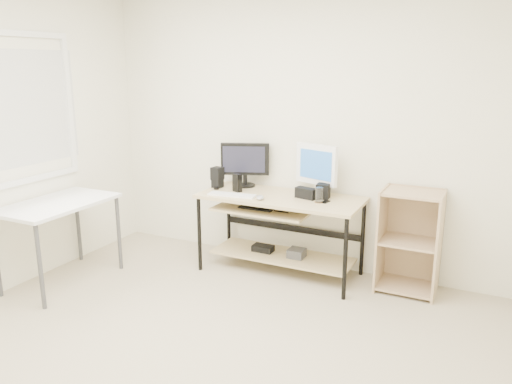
{
  "coord_description": "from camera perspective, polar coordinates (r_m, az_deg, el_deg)",
  "views": [
    {
      "loc": [
        1.74,
        -2.42,
        1.91
      ],
      "look_at": [
        -0.08,
        1.3,
        0.86
      ],
      "focal_mm": 35.0,
      "sensor_mm": 36.0,
      "label": 1
    }
  ],
  "objects": [
    {
      "name": "volume_puck",
      "position": [
        4.83,
        -4.55,
        0.43
      ],
      "size": [
        0.06,
        0.06,
        0.02
      ],
      "primitive_type": "cylinder",
      "rotation": [
        0.0,
        0.0,
        -0.26
      ],
      "color": "black",
      "rests_on": "desk"
    },
    {
      "name": "black_monitor",
      "position": [
        4.89,
        -1.27,
        3.48
      ],
      "size": [
        0.46,
        0.22,
        0.43
      ],
      "rotation": [
        0.0,
        0.0,
        0.38
      ],
      "color": "black",
      "rests_on": "desk"
    },
    {
      "name": "desk",
      "position": [
        4.65,
        2.52,
        -2.94
      ],
      "size": [
        1.5,
        0.65,
        0.75
      ],
      "color": "#CBB681",
      "rests_on": "ground"
    },
    {
      "name": "speaker_left",
      "position": [
        4.89,
        -4.44,
        1.73
      ],
      "size": [
        0.11,
        0.11,
        0.2
      ],
      "rotation": [
        0.0,
        0.0,
        -0.11
      ],
      "color": "black",
      "rests_on": "desk"
    },
    {
      "name": "smartphone",
      "position": [
        4.41,
        7.94,
        -1.12
      ],
      "size": [
        0.07,
        0.11,
        0.01
      ],
      "primitive_type": "cube",
      "rotation": [
        0.0,
        0.0,
        -0.17
      ],
      "color": "black",
      "rests_on": "desk"
    },
    {
      "name": "shelf_unit",
      "position": [
        4.52,
        17.2,
        -5.26
      ],
      "size": [
        0.5,
        0.4,
        0.9
      ],
      "color": "tan",
      "rests_on": "ground"
    },
    {
      "name": "white_imac",
      "position": [
        4.6,
        6.92,
        2.99
      ],
      "size": [
        0.43,
        0.18,
        0.47
      ],
      "rotation": [
        0.0,
        0.0,
        -0.31
      ],
      "color": "silver",
      "rests_on": "desk"
    },
    {
      "name": "side_table",
      "position": [
        4.73,
        -21.69,
        -2.01
      ],
      "size": [
        0.6,
        1.0,
        0.75
      ],
      "color": "white",
      "rests_on": "ground"
    },
    {
      "name": "keyboard",
      "position": [
        4.59,
        -2.76,
        -0.33
      ],
      "size": [
        0.45,
        0.17,
        0.02
      ],
      "primitive_type": "cube",
      "rotation": [
        0.0,
        0.0,
        0.11
      ],
      "color": "white",
      "rests_on": "desk"
    },
    {
      "name": "mouse",
      "position": [
        4.45,
        0.47,
        -0.63
      ],
      "size": [
        0.11,
        0.13,
        0.04
      ],
      "primitive_type": "ellipsoid",
      "rotation": [
        0.0,
        0.0,
        0.38
      ],
      "color": "#ADADB2",
      "rests_on": "desk"
    },
    {
      "name": "coaster",
      "position": [
        4.4,
        7.21,
        -1.16
      ],
      "size": [
        0.09,
        0.09,
        0.01
      ],
      "primitive_type": "cylinder",
      "rotation": [
        0.0,
        0.0,
        -0.1
      ],
      "color": "#9B7546",
      "rests_on": "desk"
    },
    {
      "name": "center_speaker",
      "position": [
        4.51,
        5.75,
        -0.13
      ],
      "size": [
        0.21,
        0.13,
        0.1
      ],
      "primitive_type": "cube",
      "rotation": [
        0.0,
        0.0,
        -0.22
      ],
      "color": "black",
      "rests_on": "desk"
    },
    {
      "name": "room",
      "position": [
        3.15,
        -11.14,
        3.09
      ],
      "size": [
        4.01,
        4.01,
        2.62
      ],
      "color": "#B8AA8D",
      "rests_on": "ground"
    },
    {
      "name": "drinking_glass",
      "position": [
        4.38,
        7.24,
        -0.3
      ],
      "size": [
        0.07,
        0.07,
        0.13
      ],
      "primitive_type": "cylinder",
      "rotation": [
        0.0,
        0.0,
        -0.1
      ],
      "color": "white",
      "rests_on": "coaster"
    },
    {
      "name": "speaker_right",
      "position": [
        4.52,
        7.68,
        0.09
      ],
      "size": [
        0.12,
        0.12,
        0.13
      ],
      "primitive_type": "cube",
      "rotation": [
        0.0,
        0.0,
        0.08
      ],
      "color": "black",
      "rests_on": "desk"
    },
    {
      "name": "audio_controller",
      "position": [
        4.72,
        -2.16,
        1.06
      ],
      "size": [
        0.1,
        0.08,
        0.17
      ],
      "primitive_type": "cube",
      "rotation": [
        0.0,
        0.0,
        -0.43
      ],
      "color": "black",
      "rests_on": "desk"
    }
  ]
}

